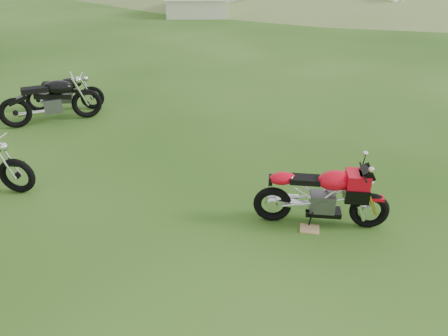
{
  "coord_description": "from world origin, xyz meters",
  "views": [
    {
      "loc": [
        -0.47,
        -4.87,
        3.66
      ],
      "look_at": [
        0.01,
        0.4,
        0.85
      ],
      "focal_mm": 35.0,
      "sensor_mm": 36.0,
      "label": 1
    }
  ],
  "objects_px": {
    "sport_motorcycle": "(322,191)",
    "vintage_moto_c": "(64,92)",
    "vintage_moto_d": "(50,99)",
    "plywood_board": "(310,229)"
  },
  "relations": [
    {
      "from": "sport_motorcycle",
      "to": "vintage_moto_d",
      "type": "height_order",
      "value": "vintage_moto_d"
    },
    {
      "from": "sport_motorcycle",
      "to": "vintage_moto_d",
      "type": "xyz_separation_m",
      "value": [
        -4.77,
        4.3,
        0.01
      ]
    },
    {
      "from": "vintage_moto_c",
      "to": "vintage_moto_d",
      "type": "relative_size",
      "value": 0.83
    },
    {
      "from": "sport_motorcycle",
      "to": "vintage_moto_c",
      "type": "relative_size",
      "value": 1.05
    },
    {
      "from": "sport_motorcycle",
      "to": "vintage_moto_d",
      "type": "distance_m",
      "value": 6.42
    },
    {
      "from": "vintage_moto_c",
      "to": "vintage_moto_d",
      "type": "distance_m",
      "value": 0.78
    },
    {
      "from": "vintage_moto_d",
      "to": "plywood_board",
      "type": "bearing_deg",
      "value": -62.48
    },
    {
      "from": "plywood_board",
      "to": "vintage_moto_d",
      "type": "bearing_deg",
      "value": 135.92
    },
    {
      "from": "plywood_board",
      "to": "vintage_moto_c",
      "type": "relative_size",
      "value": 0.16
    },
    {
      "from": "sport_motorcycle",
      "to": "plywood_board",
      "type": "distance_m",
      "value": 0.58
    }
  ]
}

